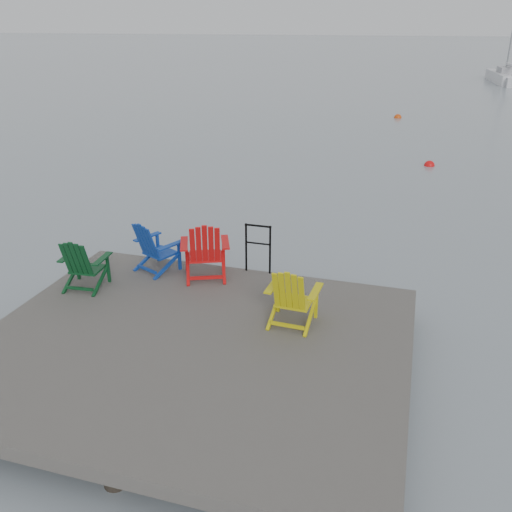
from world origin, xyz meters
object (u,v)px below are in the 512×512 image
(chair_blue, at_px, (155,246))
(buoy_a, at_px, (429,166))
(handrail, at_px, (258,244))
(chair_yellow, at_px, (292,295))
(sailboat_near, at_px, (505,78))
(buoy_b, at_px, (398,118))
(chair_red, at_px, (205,249))
(chair_green, at_px, (83,263))

(chair_blue, distance_m, buoy_a, 12.52)
(handrail, relative_size, chair_yellow, 0.95)
(chair_blue, height_order, buoy_a, chair_blue)
(sailboat_near, xyz_separation_m, buoy_b, (-7.44, -20.56, -0.36))
(chair_blue, bearing_deg, chair_yellow, 1.28)
(buoy_b, bearing_deg, chair_red, -95.75)
(handrail, xyz_separation_m, chair_green, (-2.61, -1.45, -0.08))
(chair_blue, xyz_separation_m, buoy_b, (3.15, 21.64, -0.97))
(chair_green, height_order, chair_yellow, chair_yellow)
(handrail, bearing_deg, buoy_b, 86.30)
(buoy_b, bearing_deg, chair_yellow, -90.95)
(buoy_b, bearing_deg, sailboat_near, 70.12)
(chair_blue, bearing_deg, chair_red, 22.98)
(chair_green, xyz_separation_m, sailboat_near, (11.41, 43.18, -0.60))
(handrail, height_order, sailboat_near, sailboat_near)
(chair_yellow, bearing_deg, handrail, 124.08)
(chair_blue, distance_m, chair_yellow, 3.00)
(chair_red, relative_size, sailboat_near, 0.10)
(handrail, bearing_deg, chair_red, -149.50)
(chair_blue, bearing_deg, sailboat_near, 99.78)
(chair_yellow, xyz_separation_m, buoy_a, (1.99, 12.69, -0.98))
(chair_red, relative_size, buoy_a, 2.90)
(chair_blue, distance_m, buoy_b, 21.89)
(chair_red, bearing_deg, sailboat_near, 54.58)
(chair_green, xyz_separation_m, buoy_b, (3.97, 22.62, -0.96))
(buoy_b, bearing_deg, buoy_a, -80.93)
(chair_red, bearing_deg, buoy_a, 49.23)
(chair_green, bearing_deg, sailboat_near, 70.28)
(chair_green, height_order, buoy_a, chair_green)
(sailboat_near, bearing_deg, chair_green, -109.49)
(sailboat_near, bearing_deg, chair_red, -107.52)
(chair_blue, relative_size, buoy_a, 2.59)
(chair_green, distance_m, chair_yellow, 3.60)
(chair_green, bearing_deg, chair_red, 23.46)
(handrail, xyz_separation_m, buoy_a, (2.98, 11.07, -1.04))
(chair_red, distance_m, buoy_a, 12.20)
(sailboat_near, distance_m, buoy_b, 21.87)
(handrail, relative_size, chair_blue, 0.96)
(handrail, height_order, chair_blue, chair_blue)
(chair_blue, bearing_deg, chair_green, -106.10)
(chair_yellow, relative_size, sailboat_near, 0.09)
(handrail, xyz_separation_m, chair_blue, (-1.78, -0.46, -0.07))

